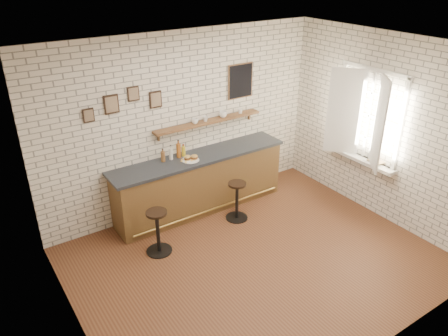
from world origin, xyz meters
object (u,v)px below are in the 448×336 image
(ciabatta_sandwich, at_px, (191,157))
(bitters_bottle_white, at_px, (171,154))
(sandwich_plate, at_px, (190,160))
(bitters_bottle_amber, at_px, (179,150))
(bar_stool_left, at_px, (158,231))
(shelf_cup_b, at_px, (205,119))
(bar_stool_right, at_px, (237,200))
(condiment_bottle_yellow, at_px, (184,151))
(shelf_cup_a, at_px, (195,121))
(book_upper, at_px, (373,162))
(shelf_cup_d, at_px, (240,111))
(bitters_bottle_brown, at_px, (163,156))
(bar_counter, at_px, (200,183))
(book_lower, at_px, (372,162))
(shelf_cup_c, at_px, (223,114))

(ciabatta_sandwich, xyz_separation_m, bitters_bottle_white, (-0.25, 0.20, 0.05))
(sandwich_plate, distance_m, bitters_bottle_amber, 0.26)
(bar_stool_left, distance_m, shelf_cup_b, 2.04)
(bitters_bottle_amber, height_order, shelf_cup_b, shelf_cup_b)
(bar_stool_right, bearing_deg, condiment_bottle_yellow, 126.91)
(bitters_bottle_white, distance_m, bar_stool_right, 1.32)
(condiment_bottle_yellow, distance_m, shelf_cup_a, 0.53)
(shelf_cup_a, xyz_separation_m, book_upper, (2.24, -1.89, -0.58))
(bitters_bottle_amber, relative_size, shelf_cup_b, 3.34)
(shelf_cup_d, bearing_deg, bitters_bottle_white, -167.96)
(bitters_bottle_amber, height_order, book_upper, bitters_bottle_amber)
(bitters_bottle_brown, bearing_deg, bar_counter, -12.65)
(bar_counter, height_order, bitters_bottle_amber, bitters_bottle_amber)
(bitters_bottle_brown, xyz_separation_m, book_lower, (2.89, -1.80, -0.16))
(shelf_cup_c, bearing_deg, book_lower, -117.84)
(sandwich_plate, distance_m, book_lower, 2.97)
(book_lower, bearing_deg, sandwich_plate, 138.27)
(sandwich_plate, height_order, bar_stool_left, sandwich_plate)
(bitters_bottle_brown, distance_m, book_upper, 3.42)
(shelf_cup_a, distance_m, shelf_cup_b, 0.20)
(condiment_bottle_yellow, bearing_deg, ciabatta_sandwich, -84.78)
(shelf_cup_c, bearing_deg, condiment_bottle_yellow, 114.67)
(bitters_bottle_brown, xyz_separation_m, condiment_bottle_yellow, (0.37, 0.00, -0.00))
(book_upper, bearing_deg, bitters_bottle_brown, 165.10)
(bar_stool_left, height_order, shelf_cup_c, shelf_cup_c)
(shelf_cup_a, bearing_deg, book_lower, -63.58)
(book_lower, bearing_deg, condiment_bottle_yellow, 135.16)
(condiment_bottle_yellow, height_order, bar_stool_left, condiment_bottle_yellow)
(bitters_bottle_white, xyz_separation_m, book_upper, (2.75, -1.82, -0.15))
(bar_stool_right, height_order, book_lower, book_lower)
(shelf_cup_a, bearing_deg, ciabatta_sandwich, -156.71)
(bitters_bottle_white, height_order, shelf_cup_c, shelf_cup_c)
(sandwich_plate, xyz_separation_m, shelf_cup_b, (0.46, 0.27, 0.53))
(bitters_bottle_white, xyz_separation_m, condiment_bottle_yellow, (0.23, -0.00, -0.01))
(bitters_bottle_amber, height_order, shelf_cup_c, shelf_cup_c)
(ciabatta_sandwich, bearing_deg, bitters_bottle_white, 140.87)
(sandwich_plate, distance_m, bitters_bottle_brown, 0.44)
(sandwich_plate, height_order, book_lower, sandwich_plate)
(bar_counter, bearing_deg, condiment_bottle_yellow, 148.78)
(bar_counter, distance_m, bitters_bottle_amber, 0.71)
(bitters_bottle_brown, distance_m, shelf_cup_c, 1.28)
(bar_stool_left, bearing_deg, bar_counter, 31.71)
(shelf_cup_c, bearing_deg, bar_counter, 128.42)
(bitters_bottle_white, distance_m, condiment_bottle_yellow, 0.23)
(bitters_bottle_amber, relative_size, condiment_bottle_yellow, 1.47)
(bar_counter, relative_size, shelf_cup_d, 34.73)
(bitters_bottle_brown, relative_size, shelf_cup_a, 2.02)
(bar_stool_left, distance_m, shelf_cup_d, 2.59)
(bitters_bottle_amber, distance_m, condiment_bottle_yellow, 0.10)
(bar_stool_right, bearing_deg, ciabatta_sandwich, 135.03)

